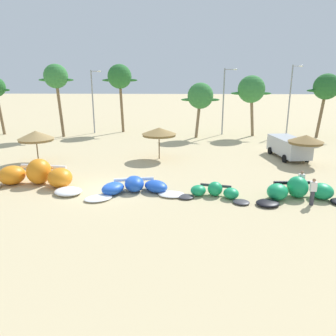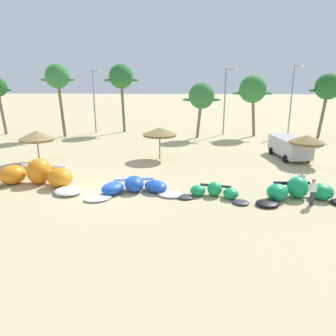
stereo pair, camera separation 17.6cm
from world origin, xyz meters
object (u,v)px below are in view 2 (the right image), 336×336
at_px(person_near_kites, 313,192).
at_px(lamppost_east, 292,96).
at_px(beach_umbrella_near_van, 37,136).
at_px(person_by_umbrellas, 301,183).
at_px(kite_right_of_center, 299,191).
at_px(lamppost_east_center, 226,98).
at_px(palm_center_left, 202,96).
at_px(kite_left_of_center, 134,187).
at_px(kite_center, 214,192).
at_px(palm_right_of_gap, 328,87).
at_px(beach_umbrella_middle, 160,132).
at_px(palm_left, 57,77).
at_px(palm_left_of_gap, 121,77).
at_px(parked_van, 289,146).
at_px(lamppost_west_center, 95,98).
at_px(palm_center_right, 253,90).
at_px(beach_umbrella_near_palms, 307,140).
at_px(kite_left, 36,176).

xyz_separation_m(person_near_kites, lamppost_east, (6.52, 25.66, 4.05)).
bearing_deg(beach_umbrella_near_van, person_by_umbrellas, -20.38).
relative_size(kite_right_of_center, lamppost_east_center, 0.75).
distance_m(palm_center_left, lamppost_east_center, 4.01).
bearing_deg(kite_left_of_center, person_near_kites, -8.89).
distance_m(kite_left_of_center, kite_center, 5.12).
bearing_deg(kite_right_of_center, person_by_umbrellas, 67.09).
height_order(beach_umbrella_near_van, person_by_umbrellas, beach_umbrella_near_van).
xyz_separation_m(person_by_umbrellas, palm_right_of_gap, (9.74, 20.98, 5.24)).
height_order(beach_umbrella_middle, person_by_umbrellas, beach_umbrella_middle).
height_order(palm_left, palm_left_of_gap, palm_left_of_gap).
distance_m(parked_van, lamppost_west_center, 25.32).
height_order(parked_van, palm_center_right, palm_center_right).
bearing_deg(beach_umbrella_near_palms, kite_left_of_center, -150.26).
distance_m(person_near_kites, lamppost_east_center, 24.75).
distance_m(kite_left, beach_umbrella_middle, 11.46).
bearing_deg(lamppost_east_center, lamppost_east, 8.53).
distance_m(beach_umbrella_near_palms, lamppost_west_center, 27.05).
distance_m(person_near_kites, palm_center_left, 23.02).
height_order(kite_left_of_center, palm_left_of_gap, palm_left_of_gap).
distance_m(kite_center, lamppost_east_center, 23.89).
xyz_separation_m(person_near_kites, person_by_umbrellas, (-0.13, 1.59, 0.00)).
bearing_deg(palm_left_of_gap, kite_right_of_center, -58.24).
bearing_deg(palm_left, person_near_kites, -43.77).
bearing_deg(person_by_umbrellas, beach_umbrella_near_van, 159.62).
distance_m(kite_left_of_center, palm_right_of_gap, 29.67).
relative_size(beach_umbrella_middle, lamppost_east_center, 0.38).
height_order(person_by_umbrellas, palm_left, palm_left).
height_order(person_by_umbrellas, palm_left_of_gap, palm_left_of_gap).
bearing_deg(palm_center_left, palm_left, -179.76).
height_order(kite_right_of_center, lamppost_east_center, lamppost_east_center).
relative_size(beach_umbrella_near_van, lamppost_east_center, 0.37).
xyz_separation_m(palm_center_right, lamppost_east_center, (-3.12, 0.91, -1.06)).
relative_size(person_by_umbrellas, lamppost_west_center, 0.20).
height_order(beach_umbrella_near_palms, lamppost_east, lamppost_east).
bearing_deg(palm_center_right, beach_umbrella_middle, -130.12).
relative_size(parked_van, lamppost_east, 0.62).
bearing_deg(palm_left_of_gap, person_near_kites, -58.53).
distance_m(lamppost_east_center, lamppost_east, 8.82).
relative_size(kite_left, beach_umbrella_middle, 2.58).
bearing_deg(palm_right_of_gap, palm_left, -178.82).
height_order(beach_umbrella_middle, palm_left_of_gap, palm_left_of_gap).
relative_size(beach_umbrella_middle, palm_left, 0.36).
relative_size(kite_center, beach_umbrella_middle, 1.44).
distance_m(kite_right_of_center, beach_umbrella_near_van, 21.49).
bearing_deg(beach_umbrella_near_van, beach_umbrella_middle, 9.77).
distance_m(kite_left_of_center, lamppost_east, 29.84).
relative_size(kite_center, lamppost_east, 0.51).
bearing_deg(palm_left, person_by_umbrellas, -41.78).
xyz_separation_m(person_near_kites, palm_left, (-22.86, 21.90, 6.39)).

